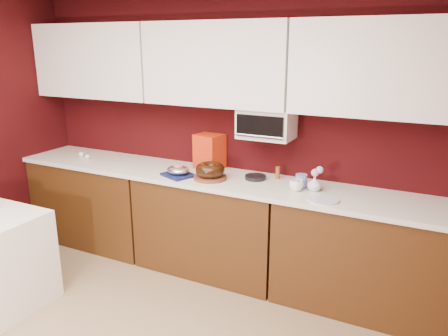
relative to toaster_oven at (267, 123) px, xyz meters
name	(u,v)px	position (x,y,z in m)	size (l,w,h in m)	color
wall_back	(226,130)	(-0.45, 0.15, -0.12)	(4.00, 0.02, 2.50)	#320608
base_cabinet_left	(98,202)	(-1.78, -0.17, -0.95)	(1.31, 0.58, 0.86)	#43250D
base_cabinet_center	(211,225)	(-0.45, -0.17, -0.95)	(1.31, 0.58, 0.86)	#43250D
base_cabinet_right	(362,256)	(0.88, -0.17, -0.95)	(1.31, 0.58, 0.86)	#43250D
countertop	(211,178)	(-0.45, -0.17, -0.49)	(4.00, 0.62, 0.04)	silver
upper_cabinet_left	(97,61)	(-1.78, -0.02, 0.48)	(1.31, 0.33, 0.70)	white
upper_cabinet_center	(218,64)	(-0.45, -0.02, 0.48)	(1.31, 0.33, 0.70)	white
upper_cabinet_right	(383,68)	(0.88, -0.02, 0.48)	(1.31, 0.33, 0.70)	white
toaster_oven	(267,123)	(0.00, 0.00, 0.00)	(0.45, 0.30, 0.25)	white
toaster_oven_door	(260,127)	(0.00, -0.16, 0.00)	(0.40, 0.02, 0.18)	black
toaster_oven_handle	(259,136)	(0.00, -0.18, -0.07)	(0.02, 0.02, 0.42)	silver
cake_base	(210,178)	(-0.41, -0.25, -0.46)	(0.28, 0.28, 0.03)	brown
bundt_cake	(210,170)	(-0.41, -0.25, -0.39)	(0.25, 0.25, 0.10)	black
navy_towel	(178,175)	(-0.70, -0.30, -0.47)	(0.26, 0.22, 0.02)	#121945
foil_ham_nest	(178,170)	(-0.70, -0.30, -0.42)	(0.21, 0.17, 0.08)	white
roasted_ham	(178,167)	(-0.70, -0.30, -0.40)	(0.09, 0.08, 0.06)	#C27758
pandoro_box	(210,151)	(-0.57, 0.05, -0.32)	(0.23, 0.21, 0.32)	#AF0E0B
dark_pan	(255,177)	(-0.06, -0.08, -0.46)	(0.18, 0.18, 0.03)	black
coffee_mug	(296,184)	(0.34, -0.22, -0.42)	(0.09, 0.09, 0.11)	white
blue_jar	(301,181)	(0.36, -0.13, -0.42)	(0.09, 0.09, 0.11)	navy
flower_vase	(314,183)	(0.47, -0.15, -0.41)	(0.09, 0.09, 0.13)	silver
flower_pink	(315,173)	(0.47, -0.15, -0.33)	(0.06, 0.06, 0.06)	pink
flower_blue	(320,170)	(0.50, -0.13, -0.30)	(0.06, 0.06, 0.06)	#93B7EB
china_plate	(324,200)	(0.60, -0.35, -0.47)	(0.22, 0.22, 0.01)	white
amber_bottle	(278,173)	(0.11, 0.01, -0.42)	(0.04, 0.04, 0.11)	brown
egg_left	(81,154)	(-1.96, -0.16, -0.45)	(0.06, 0.05, 0.05)	white
egg_right	(87,157)	(-1.84, -0.20, -0.45)	(0.06, 0.04, 0.04)	white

